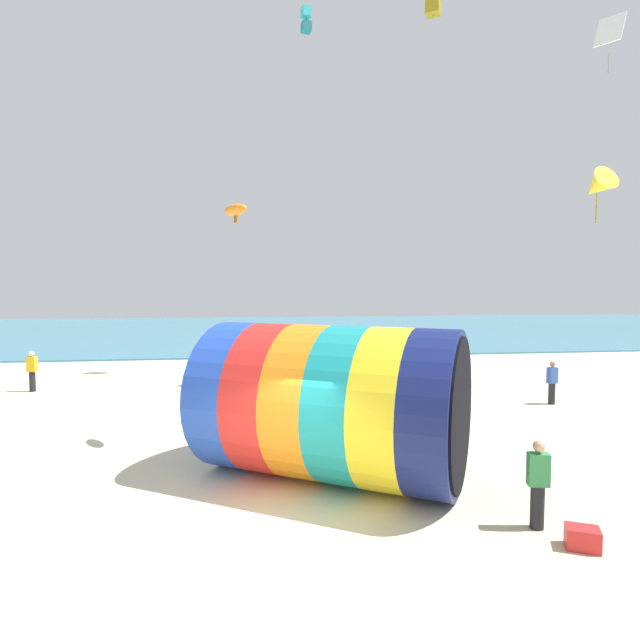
% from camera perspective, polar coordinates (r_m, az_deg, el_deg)
% --- Properties ---
extents(ground_plane, '(120.00, 120.00, 0.00)m').
position_cam_1_polar(ground_plane, '(9.48, -6.01, -23.17)').
color(ground_plane, beige).
extents(sea, '(120.00, 40.00, 0.10)m').
position_cam_1_polar(sea, '(50.17, -7.04, -1.09)').
color(sea, teal).
rests_on(sea, ground).
extents(giant_inflatable_tube, '(6.57, 5.79, 3.45)m').
position_cam_1_polar(giant_inflatable_tube, '(11.28, 1.42, -9.38)').
color(giant_inflatable_tube, blue).
rests_on(giant_inflatable_tube, ground).
extents(kite_handler, '(0.40, 0.30, 1.60)m').
position_cam_1_polar(kite_handler, '(10.08, 23.64, -16.79)').
color(kite_handler, black).
rests_on(kite_handler, ground).
extents(kite_white_diamond, '(0.84, 0.89, 1.75)m').
position_cam_1_polar(kite_white_diamond, '(18.84, 30.22, 26.69)').
color(kite_white_diamond, white).
extents(kite_orange_parafoil, '(0.86, 1.04, 0.51)m').
position_cam_1_polar(kite_orange_parafoil, '(13.80, -9.65, 12.31)').
color(kite_orange_parafoil, orange).
extents(kite_yellow_delta, '(0.78, 1.00, 1.40)m').
position_cam_1_polar(kite_yellow_delta, '(14.93, 29.11, 13.23)').
color(kite_yellow_delta, yellow).
extents(kite_cyan_box, '(0.52, 0.52, 1.23)m').
position_cam_1_polar(kite_cyan_box, '(27.80, -1.58, 31.10)').
color(kite_cyan_box, '#2DB2C6').
extents(bystander_mid_beach, '(0.41, 0.31, 1.59)m').
position_cam_1_polar(bystander_mid_beach, '(20.27, 24.99, -6.49)').
color(bystander_mid_beach, black).
rests_on(bystander_mid_beach, ground).
extents(bystander_far_left, '(0.39, 0.27, 1.69)m').
position_cam_1_polar(bystander_far_left, '(23.72, -30.05, -5.04)').
color(bystander_far_left, black).
rests_on(bystander_far_left, ground).
extents(cooler_box, '(0.62, 0.55, 0.36)m').
position_cam_1_polar(cooler_box, '(9.92, 27.81, -21.19)').
color(cooler_box, red).
rests_on(cooler_box, ground).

